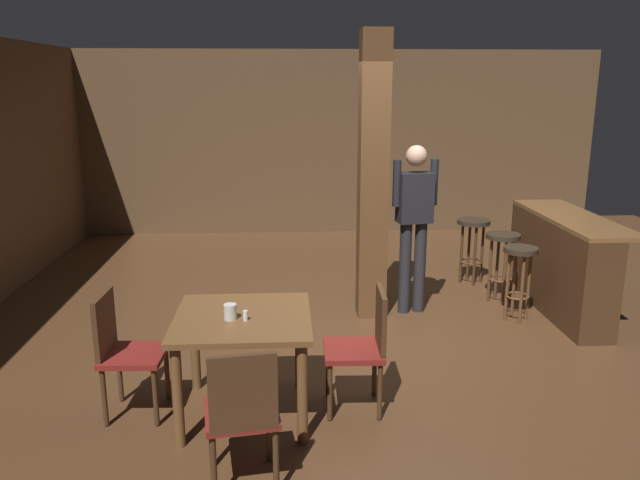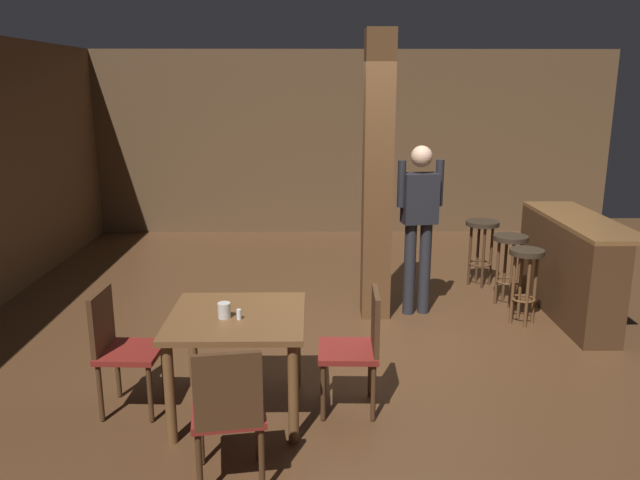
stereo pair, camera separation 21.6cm
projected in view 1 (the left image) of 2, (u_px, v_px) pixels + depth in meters
ground_plane at (381, 344)px, 5.67m from camera, size 10.80×10.80×0.00m
wall_back at (340, 143)px, 9.68m from camera, size 8.00×0.10×2.80m
pillar at (373, 179)px, 6.08m from camera, size 0.28×0.28×2.80m
dining_table at (243, 333)px, 4.34m from camera, size 0.94×0.94×0.74m
chair_west at (123, 348)px, 4.37m from camera, size 0.44×0.44×0.89m
chair_south at (242, 411)px, 3.53m from camera, size 0.48×0.48×0.89m
chair_east at (364, 343)px, 4.44m from camera, size 0.43×0.43×0.89m
napkin_cup at (230, 312)px, 4.24m from camera, size 0.09×0.09×0.11m
salt_shaker at (245, 316)px, 4.22m from camera, size 0.03×0.03×0.07m
standing_person at (414, 217)px, 6.25m from camera, size 0.47×0.25×1.72m
bar_counter at (560, 263)px, 6.40m from camera, size 0.56×1.85×1.00m
bar_stool_near at (519, 267)px, 6.11m from camera, size 0.33×0.33×0.75m
bar_stool_mid at (502, 251)px, 6.65m from camera, size 0.36×0.36×0.76m
bar_stool_far at (473, 235)px, 7.28m from camera, size 0.38×0.38×0.77m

